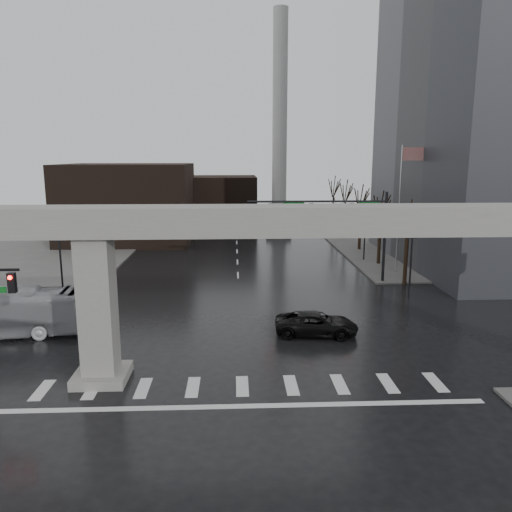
% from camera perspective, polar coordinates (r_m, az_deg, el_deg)
% --- Properties ---
extents(ground, '(160.00, 160.00, 0.00)m').
position_cam_1_polar(ground, '(26.06, -1.62, -13.68)').
color(ground, black).
rests_on(ground, ground).
extents(sidewalk_ne, '(28.00, 36.00, 0.15)m').
position_cam_1_polar(sidewalk_ne, '(66.07, 20.98, 1.09)').
color(sidewalk_ne, '#615E5C').
rests_on(sidewalk_ne, ground).
extents(sidewalk_nw, '(28.00, 36.00, 0.15)m').
position_cam_1_polar(sidewalk_nw, '(65.81, -25.47, 0.69)').
color(sidewalk_nw, '#615E5C').
rests_on(sidewalk_nw, ground).
extents(elevated_guideway, '(48.00, 2.60, 8.70)m').
position_cam_1_polar(elevated_guideway, '(24.01, 1.31, 1.42)').
color(elevated_guideway, '#989690').
rests_on(elevated_guideway, ground).
extents(building_far_left, '(16.00, 14.00, 10.00)m').
position_cam_1_polar(building_far_left, '(67.28, -14.34, 5.90)').
color(building_far_left, black).
rests_on(building_far_left, ground).
extents(building_far_mid, '(10.00, 10.00, 8.00)m').
position_cam_1_polar(building_far_mid, '(75.94, -3.82, 6.06)').
color(building_far_mid, black).
rests_on(building_far_mid, ground).
extents(smokestack, '(3.60, 3.60, 30.00)m').
position_cam_1_polar(smokestack, '(69.92, 2.72, 13.28)').
color(smokestack, '#B9B9B5').
rests_on(smokestack, ground).
extents(signal_mast_arm, '(12.12, 0.43, 8.00)m').
position_cam_1_polar(signal_mast_arm, '(43.72, 9.81, 4.39)').
color(signal_mast_arm, black).
rests_on(signal_mast_arm, ground).
extents(flagpole_assembly, '(2.06, 0.12, 12.00)m').
position_cam_1_polar(flagpole_assembly, '(48.33, 16.44, 6.78)').
color(flagpole_assembly, silver).
rests_on(flagpole_assembly, ground).
extents(lamp_right_0, '(1.22, 0.32, 5.11)m').
position_cam_1_polar(lamp_right_0, '(40.77, 17.33, 0.18)').
color(lamp_right_0, black).
rests_on(lamp_right_0, ground).
extents(lamp_right_1, '(1.22, 0.32, 5.11)m').
position_cam_1_polar(lamp_right_1, '(53.95, 12.35, 3.08)').
color(lamp_right_1, black).
rests_on(lamp_right_1, ground).
extents(lamp_right_2, '(1.22, 0.32, 5.11)m').
position_cam_1_polar(lamp_right_2, '(67.47, 9.33, 4.81)').
color(lamp_right_2, black).
rests_on(lamp_right_2, ground).
extents(lamp_left_0, '(1.22, 0.32, 5.11)m').
position_cam_1_polar(lamp_left_0, '(40.55, -21.45, -0.15)').
color(lamp_left_0, black).
rests_on(lamp_left_0, ground).
extents(lamp_left_1, '(1.22, 0.32, 5.11)m').
position_cam_1_polar(lamp_left_1, '(53.79, -16.71, 2.83)').
color(lamp_left_1, black).
rests_on(lamp_left_1, ground).
extents(lamp_left_2, '(1.22, 0.32, 5.11)m').
position_cam_1_polar(lamp_left_2, '(67.33, -13.86, 4.62)').
color(lamp_left_2, black).
rests_on(lamp_left_2, ground).
extents(tree_right_0, '(1.09, 1.58, 7.50)m').
position_cam_1_polar(tree_right_0, '(44.95, 16.81, 0.33)').
color(tree_right_0, black).
rests_on(tree_right_0, ground).
extents(tree_right_1, '(1.09, 1.61, 7.67)m').
position_cam_1_polar(tree_right_1, '(52.44, 13.96, 2.08)').
color(tree_right_1, black).
rests_on(tree_right_1, ground).
extents(tree_right_2, '(1.10, 1.63, 7.85)m').
position_cam_1_polar(tree_right_2, '(60.05, 11.83, 3.38)').
color(tree_right_2, black).
rests_on(tree_right_2, ground).
extents(tree_right_3, '(1.11, 1.66, 8.02)m').
position_cam_1_polar(tree_right_3, '(67.76, 10.17, 4.39)').
color(tree_right_3, black).
rests_on(tree_right_3, ground).
extents(tree_right_4, '(1.12, 1.69, 8.19)m').
position_cam_1_polar(tree_right_4, '(75.52, 8.85, 5.19)').
color(tree_right_4, black).
rests_on(tree_right_4, ground).
extents(pickup_truck, '(5.40, 2.96, 1.43)m').
position_cam_1_polar(pickup_truck, '(31.69, 6.93, -7.70)').
color(pickup_truck, black).
rests_on(pickup_truck, ground).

